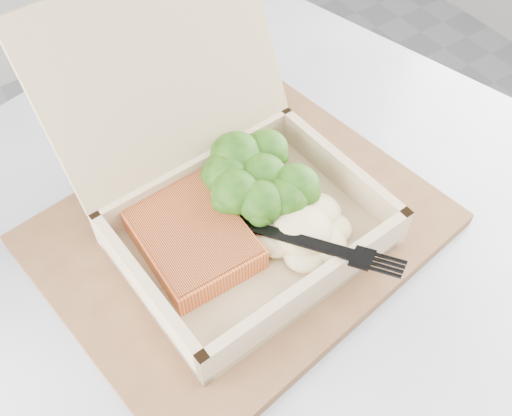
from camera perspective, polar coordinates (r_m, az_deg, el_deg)
cafe_table at (r=0.73m, az=0.31°, el=-13.04°), size 0.95×0.95×0.72m
serving_tray at (r=0.58m, az=-1.56°, el=-2.23°), size 0.41×0.35×0.02m
takeout_container at (r=0.54m, az=-3.44°, el=2.83°), size 0.25×0.28×0.21m
salmon_fillet at (r=0.54m, az=-6.45°, el=-2.94°), size 0.09×0.12×0.03m
broccoli_pile at (r=0.57m, az=0.63°, el=2.69°), size 0.12×0.12×0.04m
mashed_potatoes at (r=0.54m, az=4.64°, el=-2.27°), size 0.10×0.08×0.03m
plastic_fork at (r=0.52m, az=1.84°, el=-2.24°), size 0.09×0.15×0.02m
receipt at (r=0.71m, az=-12.67°, el=8.30°), size 0.10×0.15×0.00m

